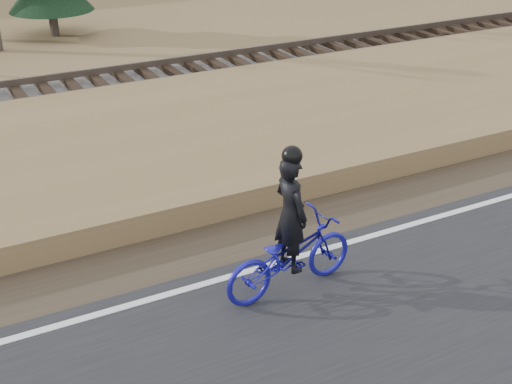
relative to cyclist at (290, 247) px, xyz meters
name	(u,v)px	position (x,y,z in m)	size (l,w,h in m)	color
ground	(500,210)	(4.30, 0.43, -0.71)	(120.00, 120.00, 0.00)	olive
edge_line	(492,202)	(4.30, 0.63, -0.64)	(120.00, 0.12, 0.01)	silver
shoulder	(450,182)	(4.30, 1.63, -0.69)	(120.00, 1.60, 0.04)	#473A2B
embankment	(353,120)	(4.30, 4.63, -0.49)	(120.00, 5.00, 0.44)	olive
ballast	(266,73)	(4.30, 8.43, -0.48)	(120.00, 3.00, 0.45)	slate
railroad	(266,62)	(4.30, 8.43, -0.18)	(120.00, 2.40, 0.29)	black
cyclist	(290,247)	(0.00, 0.00, 0.00)	(2.01, 0.87, 2.06)	#181596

